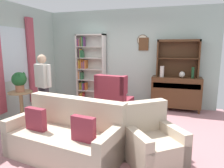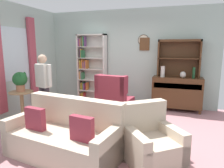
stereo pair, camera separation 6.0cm
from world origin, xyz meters
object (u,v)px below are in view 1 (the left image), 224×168
(armchair_floral, at_px, (152,143))
(person_reading, at_px, (43,83))
(wingback_chair, at_px, (114,100))
(potted_plant_small, at_px, (39,114))
(bookshelf, at_px, (89,69))
(vase_tall, at_px, (162,71))
(bottle_wine, at_px, (193,73))
(couch_floral, at_px, (66,137))
(sideboard, at_px, (176,92))
(coffee_table, at_px, (96,119))
(potted_plant_large, at_px, (19,80))
(sideboard_hutch, at_px, (178,53))
(plant_stand, at_px, (21,104))
(book_stack, at_px, (98,115))
(vase_round, at_px, (182,75))

(armchair_floral, distance_m, person_reading, 2.83)
(wingback_chair, relative_size, potted_plant_small, 3.02)
(bookshelf, xyz_separation_m, vase_tall, (2.21, -0.17, 0.01))
(bottle_wine, bearing_deg, couch_floral, -124.70)
(sideboard, height_order, coffee_table, sideboard)
(wingback_chair, height_order, potted_plant_small, wingback_chair)
(armchair_floral, xyz_separation_m, wingback_chair, (-1.18, 1.88, 0.09))
(potted_plant_large, bearing_deg, person_reading, 29.56)
(sideboard_hutch, distance_m, couch_floral, 3.77)
(sideboard, distance_m, plant_stand, 3.93)
(sideboard, bearing_deg, plant_stand, -148.11)
(sideboard_hutch, distance_m, potted_plant_small, 3.87)
(potted_plant_large, bearing_deg, bookshelf, 70.99)
(couch_floral, height_order, book_stack, couch_floral)
(sideboard_hutch, bearing_deg, vase_round, -53.52)
(bottle_wine, relative_size, book_stack, 1.45)
(plant_stand, height_order, potted_plant_large, potted_plant_large)
(bookshelf, xyz_separation_m, person_reading, (-0.31, -1.91, -0.15))
(bookshelf, distance_m, armchair_floral, 3.75)
(vase_round, height_order, armchair_floral, vase_round)
(vase_tall, relative_size, coffee_table, 0.37)
(armchair_floral, height_order, coffee_table, armchair_floral)
(bottle_wine, bearing_deg, person_reading, -152.31)
(bottle_wine, xyz_separation_m, armchair_floral, (-0.72, -2.70, -0.78))
(wingback_chair, bearing_deg, sideboard_hutch, 34.13)
(vase_tall, height_order, vase_round, vase_tall)
(sideboard_hutch, distance_m, bottle_wine, 0.66)
(armchair_floral, bearing_deg, vase_round, 80.42)
(armchair_floral, distance_m, wingback_chair, 2.22)
(vase_round, height_order, coffee_table, vase_round)
(vase_round, distance_m, book_stack, 2.76)
(bottle_wine, bearing_deg, bookshelf, 176.64)
(sideboard, distance_m, wingback_chair, 1.77)
(vase_tall, distance_m, potted_plant_small, 3.31)
(book_stack, bearing_deg, person_reading, 162.37)
(sideboard, bearing_deg, bookshelf, 178.10)
(potted_plant_large, bearing_deg, vase_tall, 33.92)
(bookshelf, xyz_separation_m, potted_plant_large, (-0.74, -2.16, -0.06))
(potted_plant_large, xyz_separation_m, coffee_table, (1.90, -0.17, -0.64))
(armchair_floral, height_order, wingback_chair, wingback_chair)
(sideboard_hutch, relative_size, book_stack, 5.49)
(vase_tall, xyz_separation_m, vase_round, (0.52, 0.01, -0.06))
(coffee_table, bearing_deg, couch_floral, -104.15)
(potted_plant_small, bearing_deg, wingback_chair, 33.69)
(couch_floral, height_order, potted_plant_large, potted_plant_large)
(vase_round, distance_m, couch_floral, 3.53)
(sideboard_hutch, xyz_separation_m, coffee_table, (-1.45, -2.35, -1.21))
(vase_tall, xyz_separation_m, coffee_table, (-1.06, -2.16, -0.72))
(wingback_chair, relative_size, potted_plant_large, 2.39)
(armchair_floral, height_order, book_stack, armchair_floral)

